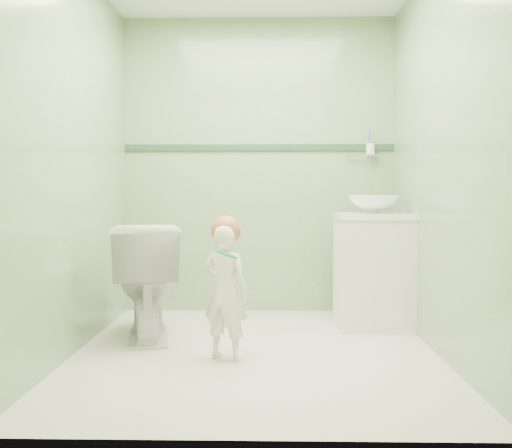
{
  "coord_description": "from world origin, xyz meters",
  "views": [
    {
      "loc": [
        0.07,
        -3.44,
        0.97
      ],
      "look_at": [
        0.0,
        0.15,
        0.78
      ],
      "focal_mm": 39.97,
      "sensor_mm": 36.0,
      "label": 1
    }
  ],
  "objects": [
    {
      "name": "ground",
      "position": [
        0.0,
        0.0,
        0.0
      ],
      "size": [
        2.5,
        2.5,
        0.0
      ],
      "primitive_type": "plane",
      "color": "beige",
      "rests_on": "ground"
    },
    {
      "name": "room_shell",
      "position": [
        0.0,
        0.0,
        1.2
      ],
      "size": [
        2.5,
        2.54,
        2.4
      ],
      "color": "gray",
      "rests_on": "ground"
    },
    {
      "name": "trim_stripe",
      "position": [
        0.0,
        1.24,
        1.35
      ],
      "size": [
        2.2,
        0.02,
        0.05
      ],
      "primitive_type": "cube",
      "color": "#2B4731",
      "rests_on": "room_shell"
    },
    {
      "name": "vanity",
      "position": [
        0.84,
        0.7,
        0.4
      ],
      "size": [
        0.52,
        0.5,
        0.8
      ],
      "primitive_type": "cube",
      "color": "white",
      "rests_on": "ground"
    },
    {
      "name": "counter",
      "position": [
        0.84,
        0.7,
        0.81
      ],
      "size": [
        0.54,
        0.52,
        0.04
      ],
      "primitive_type": "cube",
      "color": "white",
      "rests_on": "vanity"
    },
    {
      "name": "basin",
      "position": [
        0.84,
        0.7,
        0.89
      ],
      "size": [
        0.37,
        0.37,
        0.13
      ],
      "primitive_type": "imported",
      "color": "white",
      "rests_on": "counter"
    },
    {
      "name": "faucet",
      "position": [
        0.84,
        0.89,
        0.97
      ],
      "size": [
        0.03,
        0.13,
        0.18
      ],
      "color": "silver",
      "rests_on": "counter"
    },
    {
      "name": "cup_holder",
      "position": [
        0.89,
        1.18,
        1.33
      ],
      "size": [
        0.26,
        0.07,
        0.21
      ],
      "color": "silver",
      "rests_on": "room_shell"
    },
    {
      "name": "toilet",
      "position": [
        -0.74,
        0.34,
        0.39
      ],
      "size": [
        0.58,
        0.84,
        0.78
      ],
      "primitive_type": "imported",
      "rotation": [
        0.0,
        0.0,
        3.35
      ],
      "color": "white",
      "rests_on": "ground"
    },
    {
      "name": "toddler",
      "position": [
        -0.17,
        -0.14,
        0.4
      ],
      "size": [
        0.34,
        0.29,
        0.79
      ],
      "primitive_type": "imported",
      "rotation": [
        0.0,
        0.0,
        2.72
      ],
      "color": "silver",
      "rests_on": "ground"
    },
    {
      "name": "hair_cap",
      "position": [
        -0.17,
        -0.11,
        0.76
      ],
      "size": [
        0.18,
        0.18,
        0.18
      ],
      "primitive_type": "sphere",
      "color": "#B25F37",
      "rests_on": "toddler"
    },
    {
      "name": "teal_toothbrush",
      "position": [
        -0.16,
        -0.28,
        0.64
      ],
      "size": [
        0.12,
        0.14,
        0.08
      ],
      "color": "#129A7A",
      "rests_on": "toddler"
    }
  ]
}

